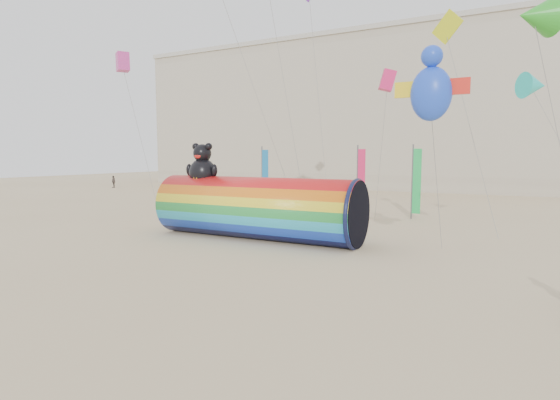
% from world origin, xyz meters
% --- Properties ---
extents(ground, '(160.00, 160.00, 0.00)m').
position_xyz_m(ground, '(0.00, 0.00, 0.00)').
color(ground, '#CCB58C').
rests_on(ground, ground).
extents(hotel_building, '(60.40, 15.40, 20.60)m').
position_xyz_m(hotel_building, '(-12.00, 45.95, 10.31)').
color(hotel_building, '#B7AD99').
rests_on(hotel_building, ground).
extents(windsock_assembly, '(11.31, 3.45, 5.21)m').
position_xyz_m(windsock_assembly, '(-2.14, 3.80, 1.73)').
color(windsock_assembly, red).
rests_on(windsock_assembly, ground).
extents(festival_banners, '(13.05, 0.64, 5.20)m').
position_xyz_m(festival_banners, '(-1.51, 15.28, 2.64)').
color(festival_banners, '#59595E').
rests_on(festival_banners, ground).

